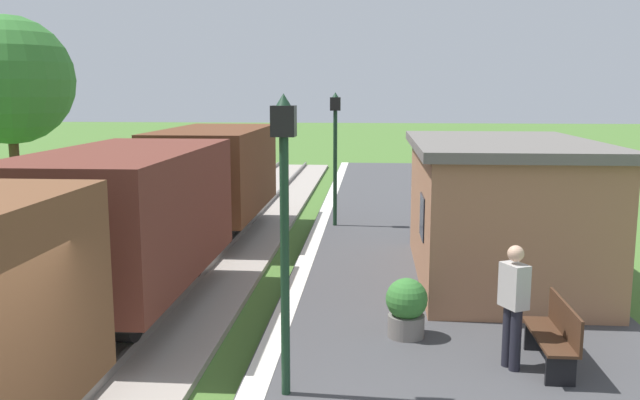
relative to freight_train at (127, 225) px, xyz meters
The scene contains 9 objects.
freight_train is the anchor object (origin of this frame).
station_hut 7.16m from the freight_train, 18.18° to the left, with size 3.50×5.80×2.78m.
bench_near_hut 7.19m from the freight_train, 18.40° to the right, with size 0.42×1.50×0.91m.
bench_down_platform 9.77m from the freight_train, 45.97° to the left, with size 0.42×1.50×0.91m.
person_waiting 6.61m from the freight_train, 20.66° to the right, with size 0.39×0.45×1.71m.
potted_planter 5.06m from the freight_train, 14.53° to the right, with size 0.64×0.64×0.92m.
lamp_post_near 4.78m from the freight_train, 46.08° to the right, with size 0.28×0.28×3.70m.
lamp_post_far 8.03m from the freight_train, 66.09° to the left, with size 0.28×0.28×3.70m.
tree_trackside_far 9.99m from the freight_train, 129.42° to the left, with size 3.66×3.66×6.12m.
Camera 1 is at (1.87, -5.06, 3.97)m, focal length 37.50 mm.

